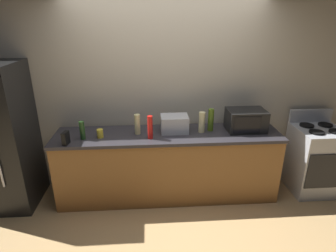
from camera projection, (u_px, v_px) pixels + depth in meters
name	position (u px, v px, depth m)	size (l,w,h in m)	color
ground_plane	(170.00, 213.00, 3.47)	(8.00, 8.00, 0.00)	tan
back_wall	(166.00, 90.00, 3.73)	(6.40, 0.10, 2.70)	#B2A893
counter_run	(168.00, 165.00, 3.68)	(2.84, 0.64, 0.90)	brown
stove_range	(315.00, 159.00, 3.80)	(0.60, 0.61, 1.08)	#B7BABF
microwave	(246.00, 120.00, 3.57)	(0.48, 0.35, 0.27)	black
toaster_oven	(174.00, 124.00, 3.54)	(0.34, 0.26, 0.21)	#B7BABF
cordless_phone	(66.00, 138.00, 3.19)	(0.05, 0.11, 0.15)	black
bottle_wine	(82.00, 130.00, 3.31)	(0.06, 0.06, 0.22)	#1E3F19
bottle_hot_sauce	(150.00, 127.00, 3.32)	(0.06, 0.06, 0.28)	red
bottle_hand_soap	(202.00, 122.00, 3.51)	(0.08, 0.08, 0.27)	beige
bottle_olive_oil	(211.00, 120.00, 3.55)	(0.07, 0.07, 0.29)	#4C6B19
bottle_vinegar	(137.00, 124.00, 3.45)	(0.07, 0.07, 0.26)	beige
mug_yellow	(100.00, 133.00, 3.38)	(0.08, 0.08, 0.10)	yellow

